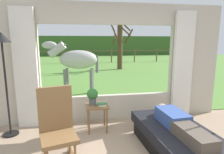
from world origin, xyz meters
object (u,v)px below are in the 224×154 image
Objects in this scene: rocking_chair at (57,127)px; pasture_tree at (120,45)px; book_stack at (102,104)px; recliner_sofa at (175,139)px; horse at (76,60)px; potted_plant at (92,95)px; floor_lamp_left at (3,53)px; reclining_person at (178,123)px; side_table at (97,110)px.

pasture_tree reaches higher than rocking_chair.
rocking_chair is 5.91× the size of book_stack.
horse is at bearing 109.34° from recliner_sofa.
potted_plant is 0.17× the size of floor_lamp_left.
side_table is (-1.16, 1.04, -0.10)m from reclining_person.
potted_plant is at bearing 46.14° from rocking_chair.
rocking_chair is 1.16m from side_table.
horse reaches higher than book_stack.
reclining_person is (-0.00, -0.05, 0.30)m from recliner_sofa.
side_table is at bearing -104.89° from pasture_tree.
pasture_tree is (3.81, 8.11, -0.02)m from floor_lamp_left.
potted_plant is 8.47m from pasture_tree.
book_stack is at bearing -104.17° from pasture_tree.
horse is (0.22, 3.66, 0.61)m from rocking_chair.
rocking_chair is 0.59× the size of floor_lamp_left.
recliner_sofa is 1.57× the size of rocking_chair.
rocking_chair is at bearing -119.17° from potted_plant.
potted_plant is at bearing 143.13° from side_table.
book_stack is 2.89m from horse.
reclining_person is 4.12m from horse.
horse is (-1.59, 3.75, 0.63)m from reclining_person.
rocking_chair reaches higher than reclining_person.
pasture_tree is (1.02, 9.17, 1.31)m from recliner_sofa.
pasture_tree reaches higher than side_table.
reclining_person is 4.49× the size of potted_plant.
recliner_sofa is 1.45m from book_stack.
book_stack reaches higher than side_table.
reclining_person is 3.18m from floor_lamp_left.
book_stack is 2.00m from floor_lamp_left.
reclining_person is 1.67m from potted_plant.
potted_plant is (0.57, 1.02, 0.16)m from rocking_chair.
pasture_tree is at bearing 75.83° from book_stack.
side_table is at bearing 41.21° from rocking_chair.
side_table is 0.29× the size of horse.
book_stack is 0.10× the size of horse.
horse reaches higher than rocking_chair.
reclining_person reaches higher than recliner_sofa.
reclining_person is 0.75× the size of floor_lamp_left.
floor_lamp_left is 0.58× the size of pasture_tree.
potted_plant is 1.69× the size of book_stack.
floor_lamp_left is (-0.99, 1.03, 1.00)m from rocking_chair.
potted_plant is at bearing -105.53° from pasture_tree.
rocking_chair is at bearing -173.80° from horse.
horse is at bearing 71.90° from rocking_chair.
horse is (1.21, 2.64, -0.39)m from floor_lamp_left.
floor_lamp_left is 1.05× the size of horse.
floor_lamp_left is at bearing 175.42° from book_stack.
horse reaches higher than side_table.
pasture_tree is (2.18, 8.18, 1.10)m from side_table.
side_table is (0.65, 0.96, -0.12)m from rocking_chair.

